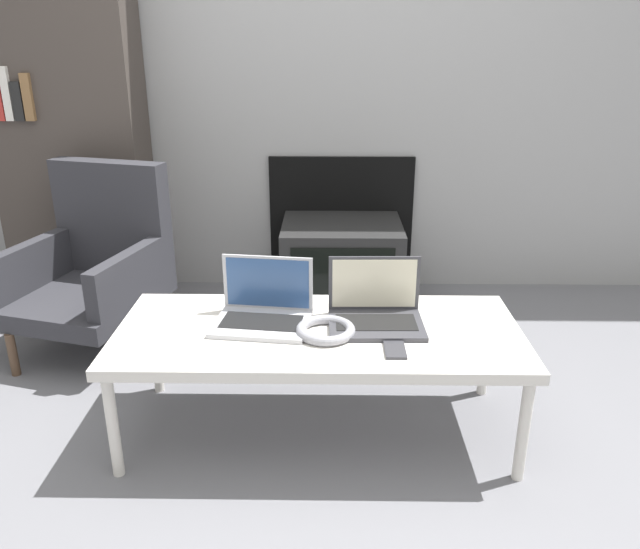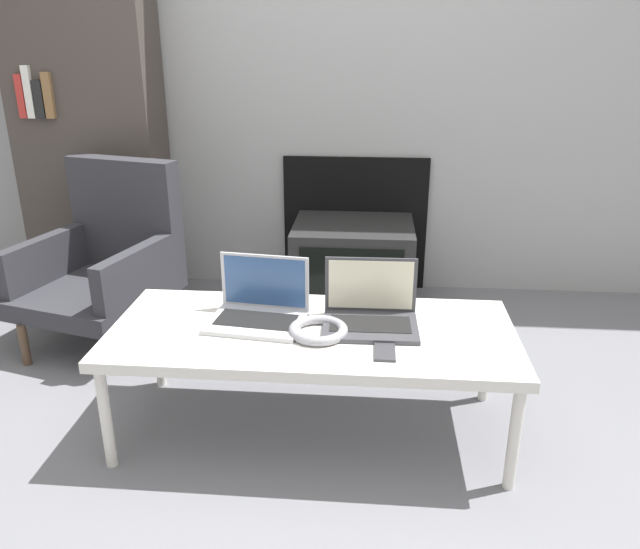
{
  "view_description": "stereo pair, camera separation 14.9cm",
  "coord_description": "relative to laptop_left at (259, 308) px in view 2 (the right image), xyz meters",
  "views": [
    {
      "loc": [
        0.03,
        -1.48,
        1.29
      ],
      "look_at": [
        0.0,
        0.66,
        0.47
      ],
      "focal_mm": 35.0,
      "sensor_mm": 36.0,
      "label": 1
    },
    {
      "loc": [
        0.18,
        -1.47,
        1.29
      ],
      "look_at": [
        0.0,
        0.66,
        0.47
      ],
      "focal_mm": 35.0,
      "sensor_mm": 36.0,
      "label": 2
    }
  ],
  "objects": [
    {
      "name": "phone",
      "position": [
        0.42,
        -0.2,
        -0.04
      ],
      "size": [
        0.06,
        0.12,
        0.01
      ],
      "color": "#333338",
      "rests_on": "table"
    },
    {
      "name": "laptop_right",
      "position": [
        0.37,
        0.0,
        0.0
      ],
      "size": [
        0.31,
        0.24,
        0.21
      ],
      "rotation": [
        0.0,
        0.0,
        0.02
      ],
      "color": "#38383D",
      "rests_on": "table"
    },
    {
      "name": "wall_back",
      "position": [
        0.19,
        1.35,
        0.85
      ],
      "size": [
        7.0,
        0.08,
        2.6
      ],
      "color": "#999999",
      "rests_on": "ground_plane"
    },
    {
      "name": "bookshelf",
      "position": [
        -1.04,
        1.15,
        0.41
      ],
      "size": [
        0.69,
        0.32,
        1.68
      ],
      "color": "#3F3833",
      "rests_on": "ground_plane"
    },
    {
      "name": "armchair",
      "position": [
        -0.8,
        0.66,
        -0.07
      ],
      "size": [
        0.68,
        0.74,
        0.77
      ],
      "rotation": [
        0.0,
        0.0,
        -0.27
      ],
      "color": "#2D2D33",
      "rests_on": "ground_plane"
    },
    {
      "name": "laptop_left",
      "position": [
        0.0,
        0.0,
        0.0
      ],
      "size": [
        0.34,
        0.27,
        0.21
      ],
      "rotation": [
        0.0,
        0.0,
        -0.12
      ],
      "color": "#B2B2B7",
      "rests_on": "table"
    },
    {
      "name": "ground_plane",
      "position": [
        0.18,
        -0.42,
        -0.43
      ],
      "size": [
        14.0,
        14.0,
        0.0
      ],
      "primitive_type": "plane",
      "color": "slate"
    },
    {
      "name": "headphones",
      "position": [
        0.21,
        -0.1,
        -0.03
      ],
      "size": [
        0.19,
        0.19,
        0.03
      ],
      "color": "gray",
      "rests_on": "table"
    },
    {
      "name": "tv",
      "position": [
        0.28,
        1.06,
        -0.22
      ],
      "size": [
        0.59,
        0.49,
        0.42
      ],
      "color": "black",
      "rests_on": "ground_plane"
    },
    {
      "name": "table",
      "position": [
        0.18,
        -0.06,
        -0.07
      ],
      "size": [
        1.33,
        0.58,
        0.39
      ],
      "color": "silver",
      "rests_on": "ground_plane"
    }
  ]
}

